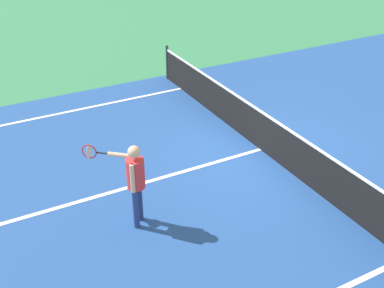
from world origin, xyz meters
name	(u,v)px	position (x,y,z in m)	size (l,w,h in m)	color
ground_plane	(260,149)	(0.00, 0.00, 0.00)	(60.00, 60.00, 0.00)	#337F51
court_surface_inbounds	(260,149)	(0.00, 0.00, 0.00)	(10.62, 24.40, 0.00)	#234C93
line_center_service	(132,186)	(0.00, -3.20, 0.00)	(0.10, 6.40, 0.01)	white
net	(262,131)	(0.00, 0.00, 0.49)	(10.13, 0.09, 1.07)	#33383D
player_near	(134,177)	(1.13, -3.55, 1.01)	(0.97, 0.85, 1.62)	navy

